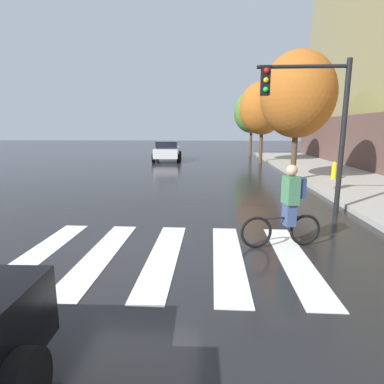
% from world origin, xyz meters
% --- Properties ---
extents(ground_plane, '(120.00, 120.00, 0.00)m').
position_xyz_m(ground_plane, '(0.00, 0.00, 0.00)').
color(ground_plane, black).
extents(crosswalk_stripes, '(5.43, 3.49, 0.01)m').
position_xyz_m(crosswalk_stripes, '(0.58, 0.00, 0.01)').
color(crosswalk_stripes, silver).
rests_on(crosswalk_stripes, ground).
extents(sedan_mid, '(2.22, 4.38, 1.48)m').
position_xyz_m(sedan_mid, '(-1.88, 18.21, 0.76)').
color(sedan_mid, silver).
rests_on(sedan_mid, ground).
extents(cyclist, '(1.69, 0.44, 1.69)m').
position_xyz_m(cyclist, '(3.03, 0.69, 0.84)').
color(cyclist, black).
rests_on(cyclist, ground).
extents(traffic_light_near, '(2.47, 0.28, 4.20)m').
position_xyz_m(traffic_light_near, '(4.22, 3.39, 2.86)').
color(traffic_light_near, black).
rests_on(traffic_light_near, ground).
extents(fire_hydrant, '(0.33, 0.22, 0.78)m').
position_xyz_m(fire_hydrant, '(7.01, 8.91, 0.53)').
color(fire_hydrant, gold).
rests_on(fire_hydrant, sidewalk).
extents(street_tree_near, '(3.16, 3.16, 5.63)m').
position_xyz_m(street_tree_near, '(5.11, 8.62, 3.80)').
color(street_tree_near, '#4C3823').
rests_on(street_tree_near, ground).
extents(street_tree_mid, '(3.15, 3.15, 5.60)m').
position_xyz_m(street_tree_mid, '(4.94, 17.07, 3.78)').
color(street_tree_mid, '#4C3823').
rests_on(street_tree_mid, ground).
extents(street_tree_far, '(3.20, 3.20, 5.69)m').
position_xyz_m(street_tree_far, '(5.00, 23.56, 3.84)').
color(street_tree_far, '#4C3823').
rests_on(street_tree_far, ground).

